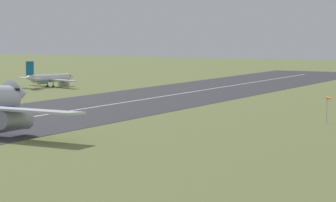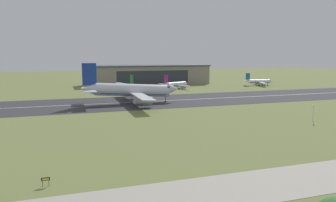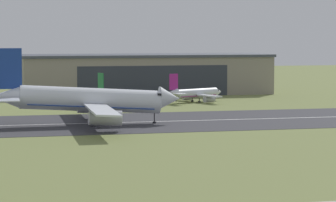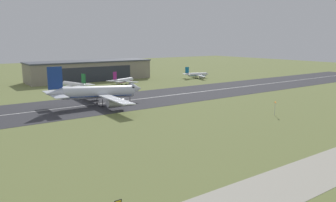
# 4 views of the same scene
# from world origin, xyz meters

# --- Properties ---
(ground_plane) EXTENTS (708.48, 708.48, 0.00)m
(ground_plane) POSITION_xyz_m (0.00, 60.40, 0.00)
(ground_plane) COLOR olive
(airplane_parked_west) EXTENTS (20.22, 23.79, 8.53)m
(airplane_parked_west) POSITION_xyz_m (104.80, 170.79, 2.70)
(airplane_parked_west) COLOR silver
(airplane_parked_west) RESTS_ON ground_plane
(windsock_pole) EXTENTS (2.27, 2.24, 5.40)m
(windsock_pole) POSITION_xyz_m (50.56, 60.94, 4.85)
(windsock_pole) COLOR #B7B7BC
(windsock_pole) RESTS_ON ground_plane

